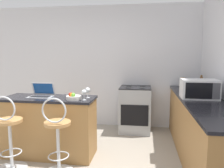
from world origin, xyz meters
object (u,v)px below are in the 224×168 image
object	(u,v)px
stove_range	(135,109)
pepper_mill	(201,82)
microwave	(199,89)
storage_jar	(183,82)
bar_stool_far	(57,138)
mug_white	(192,85)
toaster	(195,86)
fruit_bowl	(73,97)
bar_stool_near	(9,135)
wine_glass_short	(84,93)
laptop	(42,93)
wine_glass_tall	(88,90)

from	to	relation	value
stove_range	pepper_mill	bearing A→B (deg)	-2.72
microwave	storage_jar	world-z (taller)	microwave
bar_stool_far	mug_white	size ratio (longest dim) A/B	9.97
toaster	pepper_mill	bearing A→B (deg)	62.24
pepper_mill	fruit_bowl	bearing A→B (deg)	-147.37
fruit_bowl	storage_jar	world-z (taller)	storage_jar
bar_stool_near	storage_jar	size ratio (longest dim) A/B	5.39
toaster	wine_glass_short	bearing A→B (deg)	-150.39
wine_glass_short	toaster	bearing A→B (deg)	29.61
bar_stool_far	fruit_bowl	xyz separation A→B (m)	(0.09, 0.41, 0.46)
laptop	wine_glass_short	bearing A→B (deg)	-12.69
stove_range	mug_white	xyz separation A→B (m)	(1.11, 0.12, 0.51)
stove_range	bar_stool_near	bearing A→B (deg)	-131.67
toaster	wine_glass_tall	size ratio (longest dim) A/B	1.75
wine_glass_tall	fruit_bowl	size ratio (longest dim) A/B	0.71
microwave	wine_glass_short	bearing A→B (deg)	-167.27
microwave	mug_white	world-z (taller)	microwave
bar_stool_near	bar_stool_far	bearing A→B (deg)	0.00
laptop	pepper_mill	xyz separation A→B (m)	(2.63, 1.17, 0.07)
bar_stool_near	fruit_bowl	bearing A→B (deg)	28.21
toaster	storage_jar	distance (m)	0.54
bar_stool_near	storage_jar	bearing A→B (deg)	36.88
mug_white	stove_range	bearing A→B (deg)	-174.03
bar_stool_near	mug_white	world-z (taller)	bar_stool_near
laptop	pepper_mill	bearing A→B (deg)	24.06
bar_stool_far	toaster	size ratio (longest dim) A/B	3.80
laptop	wine_glass_tall	xyz separation A→B (m)	(0.73, 0.02, 0.06)
bar_stool_far	pepper_mill	bearing A→B (deg)	38.80
bar_stool_far	wine_glass_short	distance (m)	0.71
pepper_mill	wine_glass_tall	bearing A→B (deg)	-148.66
toaster	wine_glass_tall	world-z (taller)	toaster
bar_stool_near	stove_range	xyz separation A→B (m)	(1.60, 1.79, -0.03)
wine_glass_short	storage_jar	world-z (taller)	storage_jar
laptop	bar_stool_far	bearing A→B (deg)	-49.97
wine_glass_tall	bar_stool_far	bearing A→B (deg)	-113.96
bar_stool_near	microwave	xyz separation A→B (m)	(2.58, 0.77, 0.57)
pepper_mill	wine_glass_short	world-z (taller)	pepper_mill
bar_stool_far	wine_glass_tall	size ratio (longest dim) A/B	6.65
bar_stool_near	laptop	size ratio (longest dim) A/B	2.89
laptop	microwave	xyz separation A→B (m)	(2.37, 0.21, 0.09)
toaster	mug_white	bearing A→B (deg)	83.53
bar_stool_far	stove_range	world-z (taller)	bar_stool_far
wine_glass_tall	bar_stool_near	bearing A→B (deg)	-148.25
storage_jar	laptop	bearing A→B (deg)	-150.09
wine_glass_tall	wine_glass_short	distance (m)	0.18
mug_white	pepper_mill	bearing A→B (deg)	-53.52
wine_glass_tall	wine_glass_short	world-z (taller)	wine_glass_tall
stove_range	bar_stool_far	bearing A→B (deg)	-117.17
bar_stool_far	wine_glass_tall	xyz separation A→B (m)	(0.26, 0.58, 0.54)
laptop	wine_glass_tall	distance (m)	0.73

